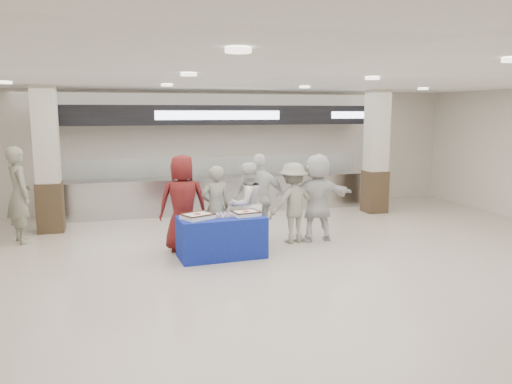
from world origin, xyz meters
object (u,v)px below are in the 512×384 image
object	(u,v)px
sheet_cake_left	(198,216)
cupcake_tray	(222,215)
soldier_a	(216,207)
civilian_maroon	(183,203)
sheet_cake_right	(246,213)
chef_tall	(247,205)
display_table	(221,237)
soldier_bg	(19,195)
civilian_white	(317,197)
soldier_b	(293,203)
chef_short	(260,198)

from	to	relation	value
sheet_cake_left	cupcake_tray	world-z (taller)	sheet_cake_left
soldier_a	civilian_maroon	bearing A→B (deg)	-8.46
sheet_cake_right	chef_tall	distance (m)	0.67
display_table	civilian_maroon	world-z (taller)	civilian_maroon
sheet_cake_left	sheet_cake_right	xyz separation A→B (m)	(0.90, 0.03, -0.00)
sheet_cake_right	soldier_bg	world-z (taller)	soldier_bg
soldier_a	civilian_white	distance (m)	2.12
sheet_cake_left	display_table	bearing A→B (deg)	4.18
chef_tall	display_table	bearing A→B (deg)	24.28
soldier_a	soldier_b	xyz separation A→B (m)	(1.60, 0.00, 0.01)
cupcake_tray	soldier_b	bearing A→B (deg)	21.05
sheet_cake_right	civilian_maroon	world-z (taller)	civilian_maroon
sheet_cake_right	soldier_a	bearing A→B (deg)	124.12
display_table	civilian_white	bearing A→B (deg)	13.34
sheet_cake_left	chef_short	xyz separation A→B (m)	(1.44, 0.92, 0.10)
civilian_maroon	chef_short	distance (m)	1.62
sheet_cake_left	chef_tall	world-z (taller)	chef_tall
sheet_cake_right	soldier_bg	distance (m)	4.68
cupcake_tray	chef_short	bearing A→B (deg)	41.25
display_table	chef_tall	xyz separation A→B (m)	(0.65, 0.64, 0.45)
cupcake_tray	soldier_b	xyz separation A→B (m)	(1.61, 0.62, 0.03)
civilian_maroon	civilian_white	size ratio (longest dim) A/B	1.03
chef_tall	soldier_bg	distance (m)	4.60
soldier_a	cupcake_tray	bearing A→B (deg)	80.57
display_table	chef_short	xyz separation A→B (m)	(1.00, 0.89, 0.53)
chef_tall	soldier_b	world-z (taller)	chef_tall
chef_short	soldier_bg	size ratio (longest dim) A/B	0.92
display_table	sheet_cake_left	world-z (taller)	sheet_cake_left
civilian_white	soldier_bg	xyz separation A→B (m)	(-5.83, 1.51, 0.08)
display_table	civilian_maroon	xyz separation A→B (m)	(-0.60, 0.64, 0.55)
soldier_b	sheet_cake_right	bearing A→B (deg)	17.12
cupcake_tray	soldier_b	distance (m)	1.72
chef_tall	chef_short	distance (m)	0.43
sheet_cake_left	sheet_cake_right	distance (m)	0.90
display_table	soldier_b	distance (m)	1.80
chef_short	soldier_b	bearing A→B (deg)	166.98
civilian_maroon	chef_tall	distance (m)	1.26
civilian_maroon	soldier_a	distance (m)	0.64
sheet_cake_left	sheet_cake_right	world-z (taller)	sheet_cake_left
cupcake_tray	civilian_maroon	distance (m)	0.89
sheet_cake_left	civilian_white	size ratio (longest dim) A/B	0.35
sheet_cake_left	sheet_cake_right	size ratio (longest dim) A/B	1.23
sheet_cake_left	civilian_maroon	world-z (taller)	civilian_maroon
sheet_cake_left	soldier_a	xyz separation A→B (m)	(0.46, 0.67, 0.01)
sheet_cake_left	cupcake_tray	xyz separation A→B (m)	(0.45, 0.05, -0.02)
civilian_maroon	chef_tall	size ratio (longest dim) A/B	1.11
sheet_cake_left	chef_tall	xyz separation A→B (m)	(1.09, 0.67, 0.03)
chef_short	soldier_a	bearing A→B (deg)	22.68
chef_short	sheet_cake_right	bearing A→B (deg)	67.45
cupcake_tray	civilian_maroon	world-z (taller)	civilian_maroon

